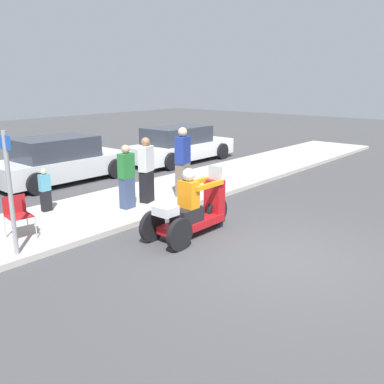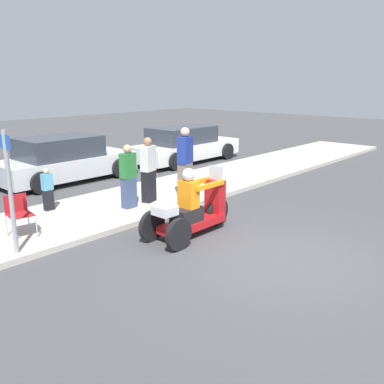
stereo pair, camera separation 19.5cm
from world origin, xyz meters
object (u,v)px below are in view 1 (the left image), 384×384
at_px(spectator_mid_group, 183,163).
at_px(parked_car_lot_far, 180,145).
at_px(spectator_by_tree, 45,191).
at_px(motorcycle_trike, 192,211).
at_px(spectator_with_child, 146,171).
at_px(street_sign, 10,189).
at_px(parked_car_lot_center, 60,161).
at_px(spectator_end_of_line, 127,178).
at_px(folding_chair_set_back, 17,212).

height_order(spectator_mid_group, parked_car_lot_far, spectator_mid_group).
bearing_deg(spectator_mid_group, spectator_by_tree, 154.21).
xyz_separation_m(motorcycle_trike, parked_car_lot_far, (5.89, 5.72, 0.15)).
relative_size(spectator_with_child, street_sign, 0.75).
relative_size(spectator_by_tree, street_sign, 0.46).
height_order(spectator_mid_group, parked_car_lot_center, spectator_mid_group).
distance_m(motorcycle_trike, spectator_end_of_line, 2.23).
distance_m(spectator_mid_group, parked_car_lot_far, 5.53).
distance_m(spectator_end_of_line, parked_car_lot_center, 4.16).
bearing_deg(spectator_by_tree, motorcycle_trike, -69.79).
bearing_deg(spectator_end_of_line, spectator_with_child, 3.58).
height_order(motorcycle_trike, street_sign, street_sign).
xyz_separation_m(spectator_by_tree, parked_car_lot_center, (2.19, 2.83, 0.07)).
distance_m(spectator_by_tree, spectator_with_child, 2.45).
distance_m(parked_car_lot_far, parked_car_lot_center, 5.00).
relative_size(spectator_by_tree, parked_car_lot_far, 0.22).
bearing_deg(spectator_with_child, parked_car_lot_far, 34.60).
height_order(spectator_by_tree, street_sign, street_sign).
relative_size(spectator_by_tree, spectator_end_of_line, 0.66).
relative_size(spectator_by_tree, parked_car_lot_center, 0.24).
bearing_deg(spectator_by_tree, folding_chair_set_back, -138.34).
distance_m(spectator_by_tree, parked_car_lot_center, 3.58).
bearing_deg(spectator_with_child, motorcycle_trike, -110.40).
height_order(spectator_mid_group, spectator_with_child, spectator_mid_group).
bearing_deg(street_sign, parked_car_lot_center, 50.46).
relative_size(motorcycle_trike, spectator_mid_group, 1.24).
height_order(spectator_by_tree, parked_car_lot_far, parked_car_lot_far).
relative_size(motorcycle_trike, street_sign, 1.02).
height_order(spectator_by_tree, parked_car_lot_center, parked_car_lot_center).
bearing_deg(motorcycle_trike, spectator_end_of_line, 86.14).
bearing_deg(motorcycle_trike, spectator_mid_group, 46.12).
distance_m(motorcycle_trike, spectator_with_child, 2.42).
height_order(spectator_mid_group, spectator_end_of_line, spectator_mid_group).
bearing_deg(spectator_by_tree, spectator_with_child, -30.03).
relative_size(spectator_with_child, parked_car_lot_center, 0.38).
bearing_deg(parked_car_lot_center, spectator_with_child, -91.20).
relative_size(parked_car_lot_far, street_sign, 2.10).
xyz_separation_m(spectator_with_child, parked_car_lot_far, (5.05, 3.49, -0.25)).
distance_m(spectator_with_child, spectator_end_of_line, 0.69).
relative_size(motorcycle_trike, parked_car_lot_far, 0.49).
bearing_deg(parked_car_lot_far, spectator_mid_group, -136.75).
bearing_deg(parked_car_lot_far, motorcycle_trike, -135.81).
xyz_separation_m(parked_car_lot_far, street_sign, (-8.91, -4.21, 0.66)).
relative_size(spectator_mid_group, folding_chair_set_back, 2.22).
bearing_deg(spectator_mid_group, spectator_with_child, 163.85).
height_order(parked_car_lot_far, parked_car_lot_center, parked_car_lot_center).
height_order(spectator_end_of_line, parked_car_lot_far, spectator_end_of_line).
relative_size(folding_chair_set_back, street_sign, 0.37).
distance_m(spectator_by_tree, street_sign, 2.71).
distance_m(spectator_mid_group, street_sign, 4.91).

